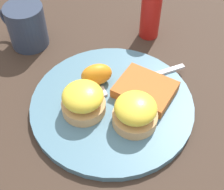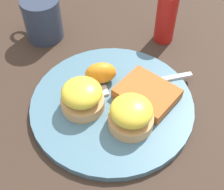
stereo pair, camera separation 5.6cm
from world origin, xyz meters
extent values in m
plane|color=#38281E|center=(0.00, 0.00, 0.00)|extent=(1.10, 1.10, 0.00)
cylinder|color=slate|center=(0.00, 0.00, 0.01)|extent=(0.30, 0.30, 0.01)
cylinder|color=tan|center=(0.04, 0.04, 0.02)|extent=(0.08, 0.08, 0.02)
ellipsoid|color=yellow|center=(0.04, 0.04, 0.05)|extent=(0.07, 0.07, 0.04)
cylinder|color=tan|center=(-0.06, 0.02, 0.02)|extent=(0.08, 0.08, 0.02)
ellipsoid|color=yellow|center=(-0.06, 0.02, 0.05)|extent=(0.07, 0.07, 0.04)
cube|color=#B96129|center=(-0.04, -0.05, 0.02)|extent=(0.11, 0.09, 0.02)
ellipsoid|color=orange|center=(0.05, -0.03, 0.04)|extent=(0.07, 0.07, 0.04)
cube|color=silver|center=(-0.05, -0.11, 0.02)|extent=(0.08, 0.09, 0.00)
cube|color=silver|center=(0.04, 0.00, 0.02)|extent=(0.05, 0.05, 0.00)
cylinder|color=#2D384C|center=(0.25, -0.08, 0.05)|extent=(0.08, 0.08, 0.09)
torus|color=#2D384C|center=(0.30, -0.08, 0.05)|extent=(0.05, 0.01, 0.05)
cylinder|color=#B21914|center=(0.02, -0.23, 0.06)|extent=(0.04, 0.04, 0.11)
camera|label=1|loc=(-0.17, 0.32, 0.46)|focal=50.00mm
camera|label=2|loc=(-0.22, 0.29, 0.46)|focal=50.00mm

